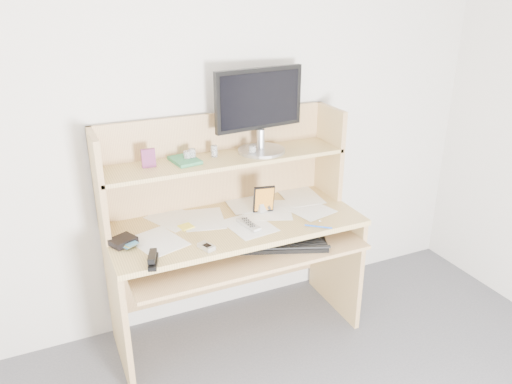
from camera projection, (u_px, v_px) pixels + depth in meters
name	position (u px, v px, depth m)	size (l,w,h in m)	color
back_wall	(213.00, 121.00, 2.85)	(3.60, 0.04, 2.50)	beige
desk	(230.00, 225.00, 2.86)	(1.40, 0.70, 1.30)	tan
paper_clutter	(235.00, 221.00, 2.77)	(1.32, 0.54, 0.01)	white
keyboard	(283.00, 244.00, 2.71)	(0.50, 0.33, 0.03)	black
tv_remote	(248.00, 224.00, 2.71)	(0.05, 0.17, 0.02)	#A1A19C
flip_phone	(206.00, 246.00, 2.48)	(0.05, 0.09, 0.02)	silver
stapler	(153.00, 259.00, 2.34)	(0.04, 0.15, 0.05)	black
wallet	(123.00, 241.00, 2.52)	(0.12, 0.10, 0.03)	black
sticky_note_pad	(186.00, 227.00, 2.71)	(0.07, 0.07, 0.01)	yellow
digital_camera	(264.00, 206.00, 2.88)	(0.09, 0.04, 0.06)	#B9B9BC
game_case	(264.00, 199.00, 2.84)	(0.12, 0.01, 0.17)	black
blue_pen	(318.00, 227.00, 2.70)	(0.01, 0.01, 0.15)	#1747B2
card_box	(148.00, 158.00, 2.60)	(0.07, 0.02, 0.10)	maroon
shelf_book	(185.00, 160.00, 2.70)	(0.13, 0.18, 0.02)	#358541
chip_stack_a	(187.00, 156.00, 2.70)	(0.04, 0.04, 0.06)	black
chip_stack_b	(192.00, 155.00, 2.72)	(0.04, 0.04, 0.06)	white
chip_stack_c	(252.00, 150.00, 2.80)	(0.04, 0.04, 0.05)	black
chip_stack_d	(214.00, 151.00, 2.77)	(0.04, 0.04, 0.06)	white
monitor	(260.00, 108.00, 2.79)	(0.54, 0.27, 0.47)	#A7A8AC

